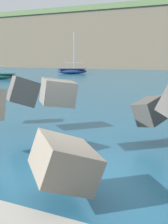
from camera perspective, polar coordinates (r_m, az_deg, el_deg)
name	(u,v)px	position (r m, az deg, el deg)	size (l,w,h in m)	color
ground_plane	(78,179)	(6.39, -1.26, -13.27)	(400.00, 400.00, 0.00)	#235B7A
breakwater_jetty	(26,103)	(9.52, -11.63, 1.74)	(31.20, 7.78, 2.62)	#3D3A38
boat_mid_left	(72,71)	(46.59, -2.41, 8.24)	(5.23, 3.85, 6.62)	navy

